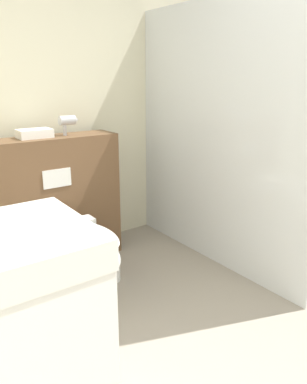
% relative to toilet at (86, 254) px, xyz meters
% --- Properties ---
extents(wall_back, '(8.00, 0.06, 2.50)m').
position_rel_toilet_xyz_m(wall_back, '(0.52, 0.92, 0.91)').
color(wall_back, beige).
rests_on(wall_back, ground_plane).
extents(partition_panel, '(1.09, 0.31, 1.05)m').
position_rel_toilet_xyz_m(partition_panel, '(0.04, 0.66, 0.19)').
color(partition_panel, brown).
rests_on(partition_panel, ground_plane).
extents(shower_glass, '(0.04, 1.86, 2.05)m').
position_rel_toilet_xyz_m(shower_glass, '(1.12, -0.05, 0.69)').
color(shower_glass, silver).
rests_on(shower_glass, ground_plane).
extents(toilet, '(0.40, 0.69, 0.50)m').
position_rel_toilet_xyz_m(toilet, '(0.00, 0.00, 0.00)').
color(toilet, white).
rests_on(toilet, ground_plane).
extents(sink_vanity, '(0.64, 0.56, 1.12)m').
position_rel_toilet_xyz_m(sink_vanity, '(-0.73, -0.88, 0.16)').
color(sink_vanity, white).
rests_on(sink_vanity, ground_plane).
extents(hair_drier, '(0.15, 0.07, 0.15)m').
position_rel_toilet_xyz_m(hair_drier, '(0.22, 0.65, 0.82)').
color(hair_drier, '#B7B7BC').
rests_on(hair_drier, partition_panel).
extents(folded_towel, '(0.25, 0.16, 0.06)m').
position_rel_toilet_xyz_m(folded_towel, '(-0.05, 0.68, 0.74)').
color(folded_towel, white).
rests_on(folded_towel, partition_panel).
extents(spare_toilet_roll, '(0.12, 0.12, 0.10)m').
position_rel_toilet_xyz_m(spare_toilet_roll, '(0.26, 0.11, -0.28)').
color(spare_toilet_roll, white).
rests_on(spare_toilet_roll, ground_plane).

